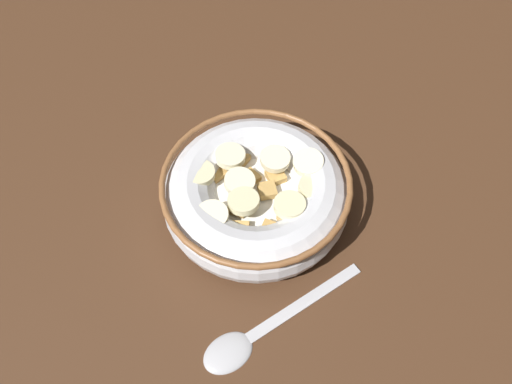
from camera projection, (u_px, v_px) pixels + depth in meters
The scene contains 3 objects.
ground_plane at pixel (256, 214), 50.79cm from camera, with size 101.14×101.14×2.00cm, color #472B19.
cereal_bowl at pixel (256, 193), 47.65cm from camera, with size 17.76×17.76×5.36cm.
spoon at pixel (251, 337), 42.47cm from camera, with size 16.50×4.78×0.80cm.
Camera 1 is at (-10.70, -24.17, 42.43)cm, focal length 35.37 mm.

